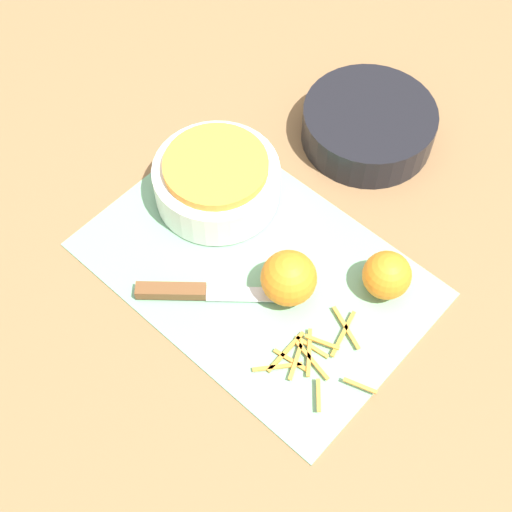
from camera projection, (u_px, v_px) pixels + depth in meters
The scene contains 8 objects.
ground_plane at pixel (256, 270), 1.00m from camera, with size 4.00×4.00×0.00m, color olive.
cutting_board at pixel (256, 268), 1.00m from camera, with size 0.47×0.32×0.01m.
bowl_speckled at pixel (217, 180), 1.04m from camera, with size 0.18×0.18×0.08m.
bowl_dark at pixel (368, 125), 1.11m from camera, with size 0.21×0.21×0.06m.
knife at pixel (188, 292), 0.97m from camera, with size 0.18×0.16×0.02m.
orange_left at pixel (387, 275), 0.95m from camera, with size 0.07×0.07×0.07m.
orange_right at pixel (290, 276), 0.95m from camera, with size 0.08×0.08×0.08m.
peel_pile at pixel (314, 354), 0.92m from camera, with size 0.14×0.16×0.01m.
Camera 1 is at (0.35, -0.38, 0.86)m, focal length 50.00 mm.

